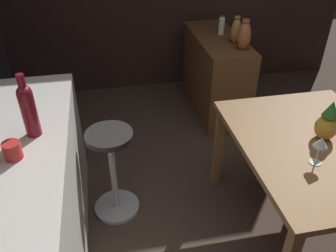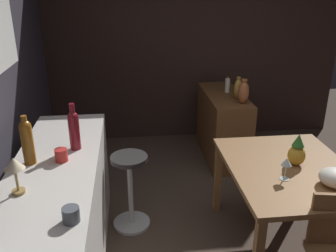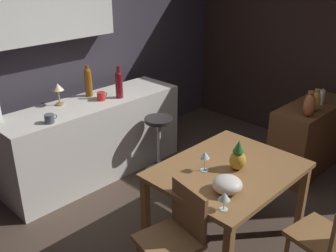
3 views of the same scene
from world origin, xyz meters
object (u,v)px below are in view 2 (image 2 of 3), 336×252
object	(u,v)px
dining_table	(289,177)
cup_slate	(71,214)
pillar_candle_tall	(227,85)
vase_copper	(243,92)
sideboard_cabinet	(223,126)
wine_bottle_amber	(27,140)
pineapple_centerpiece	(297,152)
fruit_bowl	(335,178)
wine_bottle_ruby	(74,128)
bar_stool	(130,189)
wine_glass_right	(287,163)
vase_brass	(238,89)
cup_red	(61,155)
counter_lamp	(14,167)

from	to	relation	value
dining_table	cup_slate	bearing A→B (deg)	114.90
pillar_candle_tall	vase_copper	xyz separation A→B (m)	(-0.44, -0.06, 0.05)
sideboard_cabinet	wine_bottle_amber	xyz separation A→B (m)	(-1.72, 1.85, 0.67)
pineapple_centerpiece	wine_bottle_amber	distance (m)	2.01
pineapple_centerpiece	fruit_bowl	distance (m)	0.36
cup_slate	vase_copper	world-z (taller)	vase_copper
fruit_bowl	wine_bottle_ruby	world-z (taller)	wine_bottle_ruby
pineapple_centerpiece	cup_slate	distance (m)	1.79
bar_stool	wine_glass_right	size ratio (longest dim) A/B	4.08
dining_table	pineapple_centerpiece	size ratio (longest dim) A/B	4.64
dining_table	vase_brass	distance (m)	1.54
sideboard_cabinet	bar_stool	distance (m)	1.74
fruit_bowl	sideboard_cabinet	bearing A→B (deg)	8.17
fruit_bowl	cup_red	world-z (taller)	cup_red
cup_red	vase_copper	bearing A→B (deg)	-52.43
wine_bottle_ruby	cup_red	xyz separation A→B (m)	(-0.19, 0.08, -0.12)
bar_stool	pillar_candle_tall	bearing A→B (deg)	-41.59
bar_stool	cup_slate	world-z (taller)	cup_slate
fruit_bowl	wine_bottle_ruby	bearing A→B (deg)	75.53
vase_brass	counter_lamp	bearing A→B (deg)	134.84
wine_bottle_ruby	wine_bottle_amber	size ratio (longest dim) A/B	1.02
sideboard_cabinet	bar_stool	xyz separation A→B (m)	(-1.29, 1.16, -0.04)
sideboard_cabinet	pillar_candle_tall	xyz separation A→B (m)	(0.07, -0.05, 0.49)
cup_red	pillar_candle_tall	bearing A→B (deg)	-43.44
dining_table	pillar_candle_tall	world-z (taller)	pillar_candle_tall
bar_stool	cup_red	bearing A→B (deg)	131.18
fruit_bowl	vase_brass	world-z (taller)	vase_brass
dining_table	sideboard_cabinet	distance (m)	1.72
wine_glass_right	wine_bottle_ruby	xyz separation A→B (m)	(0.35, 1.53, 0.19)
cup_slate	bar_stool	bearing A→B (deg)	-15.35
fruit_bowl	bar_stool	bearing A→B (deg)	64.34
wine_bottle_amber	cup_red	size ratio (longest dim) A/B	2.86
vase_copper	cup_red	bearing A→B (deg)	127.57
sideboard_cabinet	wine_glass_right	distance (m)	1.92
wine_bottle_amber	pillar_candle_tall	distance (m)	2.61
wine_bottle_ruby	wine_glass_right	bearing A→B (deg)	-103.07
wine_bottle_amber	fruit_bowl	bearing A→B (deg)	-97.23
wine_bottle_ruby	pillar_candle_tall	size ratio (longest dim) A/B	1.88
wine_glass_right	counter_lamp	bearing A→B (deg)	97.63
pineapple_centerpiece	wine_bottle_ruby	size ratio (longest dim) A/B	0.72
bar_stool	cup_slate	distance (m)	1.30
pineapple_centerpiece	vase_copper	distance (m)	1.30
cup_slate	vase_brass	size ratio (longest dim) A/B	0.51
pineapple_centerpiece	vase_brass	size ratio (longest dim) A/B	1.03
dining_table	cup_slate	xyz separation A→B (m)	(-0.73, 1.56, 0.29)
cup_red	vase_copper	size ratio (longest dim) A/B	0.46
pineapple_centerpiece	counter_lamp	world-z (taller)	counter_lamp
wine_glass_right	wine_bottle_amber	distance (m)	1.83
pillar_candle_tall	vase_copper	distance (m)	0.44
dining_table	vase_copper	size ratio (longest dim) A/B	4.42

